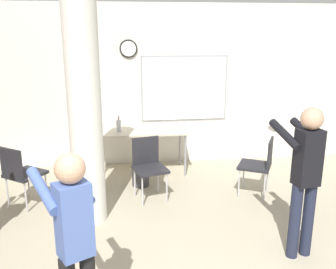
{
  "coord_description": "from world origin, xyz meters",
  "views": [
    {
      "loc": [
        -0.32,
        -1.5,
        2.34
      ],
      "look_at": [
        0.22,
        2.71,
        1.16
      ],
      "focal_mm": 40.0,
      "sensor_mm": 36.0,
      "label": 1
    }
  ],
  "objects_px": {
    "chair_near_pillar": "(21,172)",
    "folding_table": "(140,133)",
    "person_playing_side": "(305,171)",
    "chair_mid_room": "(260,162)",
    "person_playing_front": "(74,237)",
    "chair_table_front": "(149,164)",
    "bottle_on_table": "(119,125)"
  },
  "relations": [
    {
      "from": "chair_near_pillar",
      "to": "folding_table",
      "type": "bearing_deg",
      "value": 33.17
    },
    {
      "from": "person_playing_side",
      "to": "chair_near_pillar",
      "type": "bearing_deg",
      "value": 154.08
    },
    {
      "from": "chair_near_pillar",
      "to": "person_playing_side",
      "type": "bearing_deg",
      "value": -25.92
    },
    {
      "from": "chair_mid_room",
      "to": "person_playing_front",
      "type": "xyz_separation_m",
      "value": [
        -2.33,
        -2.43,
        0.4
      ]
    },
    {
      "from": "chair_near_pillar",
      "to": "person_playing_side",
      "type": "distance_m",
      "value": 3.6
    },
    {
      "from": "chair_mid_room",
      "to": "chair_near_pillar",
      "type": "xyz_separation_m",
      "value": [
        -3.33,
        0.06,
        0.0
      ]
    },
    {
      "from": "person_playing_front",
      "to": "chair_near_pillar",
      "type": "bearing_deg",
      "value": 111.96
    },
    {
      "from": "chair_table_front",
      "to": "person_playing_front",
      "type": "bearing_deg",
      "value": -105.82
    },
    {
      "from": "chair_near_pillar",
      "to": "chair_mid_room",
      "type": "bearing_deg",
      "value": -1.11
    },
    {
      "from": "chair_table_front",
      "to": "chair_near_pillar",
      "type": "height_order",
      "value": "same"
    },
    {
      "from": "chair_table_front",
      "to": "person_playing_side",
      "type": "distance_m",
      "value": 2.26
    },
    {
      "from": "folding_table",
      "to": "person_playing_side",
      "type": "bearing_deg",
      "value": -60.0
    },
    {
      "from": "folding_table",
      "to": "chair_table_front",
      "type": "distance_m",
      "value": 1.03
    },
    {
      "from": "chair_mid_room",
      "to": "person_playing_side",
      "type": "distance_m",
      "value": 1.57
    },
    {
      "from": "bottle_on_table",
      "to": "chair_table_front",
      "type": "relative_size",
      "value": 0.3
    },
    {
      "from": "folding_table",
      "to": "person_playing_front",
      "type": "bearing_deg",
      "value": -100.65
    },
    {
      "from": "chair_near_pillar",
      "to": "person_playing_side",
      "type": "relative_size",
      "value": 0.54
    },
    {
      "from": "folding_table",
      "to": "chair_table_front",
      "type": "xyz_separation_m",
      "value": [
        0.06,
        -1.01,
        -0.18
      ]
    },
    {
      "from": "bottle_on_table",
      "to": "chair_table_front",
      "type": "bearing_deg",
      "value": -66.5
    },
    {
      "from": "folding_table",
      "to": "bottle_on_table",
      "type": "relative_size",
      "value": 5.86
    },
    {
      "from": "folding_table",
      "to": "person_playing_side",
      "type": "height_order",
      "value": "person_playing_side"
    },
    {
      "from": "folding_table",
      "to": "chair_mid_room",
      "type": "height_order",
      "value": "chair_mid_room"
    },
    {
      "from": "chair_table_front",
      "to": "chair_mid_room",
      "type": "distance_m",
      "value": 1.6
    },
    {
      "from": "folding_table",
      "to": "bottle_on_table",
      "type": "xyz_separation_m",
      "value": [
        -0.35,
        -0.07,
        0.16
      ]
    },
    {
      "from": "chair_mid_room",
      "to": "person_playing_side",
      "type": "relative_size",
      "value": 0.54
    },
    {
      "from": "folding_table",
      "to": "person_playing_front",
      "type": "relative_size",
      "value": 1.0
    },
    {
      "from": "bottle_on_table",
      "to": "chair_near_pillar",
      "type": "relative_size",
      "value": 0.3
    },
    {
      "from": "chair_mid_room",
      "to": "chair_near_pillar",
      "type": "bearing_deg",
      "value": 178.89
    },
    {
      "from": "chair_near_pillar",
      "to": "person_playing_front",
      "type": "height_order",
      "value": "person_playing_front"
    },
    {
      "from": "chair_table_front",
      "to": "folding_table",
      "type": "bearing_deg",
      "value": 93.19
    },
    {
      "from": "chair_mid_room",
      "to": "chair_near_pillar",
      "type": "relative_size",
      "value": 1.0
    },
    {
      "from": "chair_table_front",
      "to": "person_playing_front",
      "type": "distance_m",
      "value": 2.71
    }
  ]
}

